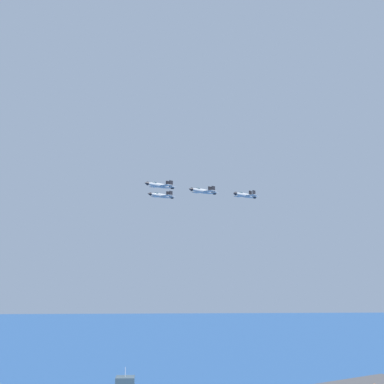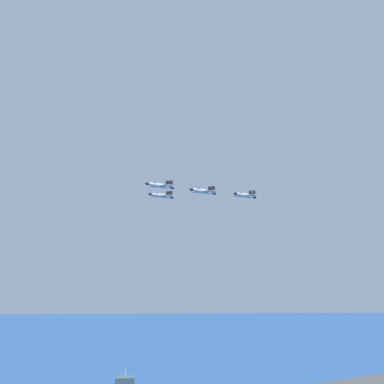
{
  "view_description": "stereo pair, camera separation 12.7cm",
  "coord_description": "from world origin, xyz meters",
  "px_view_note": "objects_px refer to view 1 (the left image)",
  "views": [
    {
      "loc": [
        -0.26,
        -248.6,
        59.05
      ],
      "look_at": [
        13.65,
        -11.53,
        92.54
      ],
      "focal_mm": 53.52,
      "sensor_mm": 36.0,
      "label": 1
    },
    {
      "loc": [
        -0.13,
        -248.6,
        59.05
      ],
      "look_at": [
        13.65,
        -11.53,
        92.54
      ],
      "focal_mm": 53.52,
      "sensor_mm": 36.0,
      "label": 2
    }
  ],
  "objects_px": {
    "jet_lead": "(160,185)",
    "jet_left_wingman": "(203,191)",
    "jet_left_outer": "(245,195)",
    "jet_right_wingman": "(161,195)"
  },
  "relations": [
    {
      "from": "jet_lead",
      "to": "jet_left_outer",
      "type": "xyz_separation_m",
      "value": [
        35.65,
        4.59,
        -3.15
      ]
    },
    {
      "from": "jet_lead",
      "to": "jet_left_wingman",
      "type": "height_order",
      "value": "jet_lead"
    },
    {
      "from": "jet_left_wingman",
      "to": "jet_left_outer",
      "type": "distance_m",
      "value": 18.02
    },
    {
      "from": "jet_lead",
      "to": "jet_right_wingman",
      "type": "relative_size",
      "value": 1.01
    },
    {
      "from": "jet_left_wingman",
      "to": "jet_left_outer",
      "type": "relative_size",
      "value": 1.01
    },
    {
      "from": "jet_lead",
      "to": "jet_right_wingman",
      "type": "distance_m",
      "value": 18.06
    },
    {
      "from": "jet_lead",
      "to": "jet_left_outer",
      "type": "distance_m",
      "value": 36.08
    },
    {
      "from": "jet_left_wingman",
      "to": "jet_lead",
      "type": "bearing_deg",
      "value": -39.26
    },
    {
      "from": "jet_left_wingman",
      "to": "jet_right_wingman",
      "type": "distance_m",
      "value": 23.28
    },
    {
      "from": "jet_right_wingman",
      "to": "jet_left_outer",
      "type": "distance_m",
      "value": 37.53
    }
  ]
}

